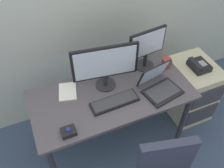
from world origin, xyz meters
TOP-DOWN VIEW (x-y plane):
  - ground_plane at (0.00, 0.00)m, footprint 8.00×8.00m
  - desk at (0.00, 0.00)m, footprint 1.41×0.66m
  - file_cabinet at (0.96, 0.06)m, footprint 0.42×0.53m
  - desk_phone at (0.96, 0.04)m, footprint 0.17×0.20m
  - monitor_main at (-0.01, 0.12)m, footprint 0.56×0.18m
  - monitor_side at (0.43, 0.21)m, footprint 0.37×0.18m
  - keyboard at (-0.02, -0.10)m, footprint 0.41×0.15m
  - laptop at (0.40, -0.11)m, footprint 0.36×0.34m
  - trackball_mouse at (-0.45, -0.24)m, footprint 0.11×0.09m
  - coffee_mug at (0.61, 0.12)m, footprint 0.09×0.08m
  - paper_notepad at (-0.35, 0.17)m, footprint 0.19×0.24m

SIDE VIEW (x-z plane):
  - ground_plane at x=0.00m, z-range 0.00..0.00m
  - file_cabinet at x=0.96m, z-range 0.00..0.68m
  - desk at x=0.00m, z-range 0.29..1.04m
  - desk_phone at x=0.96m, z-range 0.67..0.76m
  - paper_notepad at x=-0.35m, z-range 0.76..0.77m
  - keyboard at x=-0.02m, z-range 0.76..0.78m
  - trackball_mouse at x=-0.45m, z-range 0.75..0.81m
  - coffee_mug at x=0.61m, z-range 0.76..0.86m
  - laptop at x=0.40m, z-range 0.69..0.93m
  - monitor_side at x=0.43m, z-range 0.79..1.19m
  - monitor_main at x=-0.01m, z-range 0.79..1.21m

